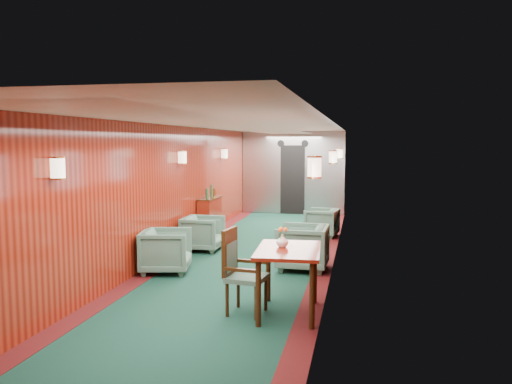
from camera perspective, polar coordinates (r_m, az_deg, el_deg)
room at (r=8.73m, az=-0.90°, el=2.74°), size 12.00×12.10×2.40m
bulkhead at (r=14.58m, az=4.24°, el=2.15°), size 2.98×0.17×2.39m
windows_right at (r=8.79m, az=8.98°, el=1.48°), size 0.02×8.60×0.80m
wall_sconces at (r=9.28m, az=-0.12°, el=3.87°), size 2.97×7.97×0.25m
dining_table at (r=6.09m, az=3.74°, el=-7.67°), size 0.82×1.12×0.81m
side_chair at (r=6.15m, az=-1.95°, el=-8.62°), size 0.52×0.54×1.04m
credenza at (r=11.15m, az=-5.31°, el=-2.78°), size 0.30×0.97×1.14m
flower_vase at (r=6.13m, az=3.03°, el=-5.58°), size 0.18×0.18×0.16m
armchair_left_near at (r=8.19m, az=-10.23°, el=-6.63°), size 0.91×0.89×0.70m
armchair_left_far at (r=9.71m, az=-6.07°, el=-4.72°), size 0.74×0.72×0.67m
armchair_right_near at (r=8.26m, az=5.30°, el=-6.29°), size 0.84×0.82×0.74m
armchair_right_far at (r=11.17m, az=7.52°, el=-3.48°), size 0.79×0.77×0.63m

